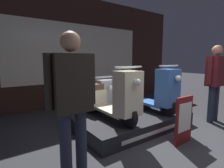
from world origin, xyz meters
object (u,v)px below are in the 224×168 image
at_px(scooter_display_right, 148,92).
at_px(person_left_browsing, 72,96).
at_px(price_sign_board, 184,120).
at_px(scooter_backrow_0, 94,99).
at_px(scooter_backrow_1, 121,95).
at_px(scooter_display_left, 110,98).
at_px(person_right_browsing, 215,77).

bearing_deg(scooter_display_right, person_left_browsing, -157.90).
bearing_deg(price_sign_board, person_left_browsing, 172.55).
height_order(scooter_backrow_0, person_left_browsing, person_left_browsing).
bearing_deg(scooter_backrow_1, price_sign_board, -102.30).
xyz_separation_m(scooter_display_left, scooter_backrow_0, (0.29, 1.14, -0.26)).
xyz_separation_m(scooter_backrow_0, person_right_browsing, (1.88, -1.99, 0.59)).
bearing_deg(scooter_backrow_0, scooter_display_left, -104.44).
distance_m(scooter_display_right, price_sign_board, 1.16).
distance_m(scooter_backrow_1, person_left_browsing, 3.08).
xyz_separation_m(scooter_backrow_1, price_sign_board, (-0.49, -2.23, -0.00)).
bearing_deg(price_sign_board, scooter_backrow_1, 77.70).
distance_m(scooter_display_left, person_right_browsing, 2.36).
height_order(person_left_browsing, price_sign_board, person_left_browsing).
relative_size(scooter_display_right, price_sign_board, 2.05).
bearing_deg(scooter_display_left, scooter_backrow_1, 44.00).
bearing_deg(scooter_backrow_1, scooter_display_left, -136.00).
bearing_deg(person_right_browsing, scooter_display_right, 143.62).
height_order(scooter_display_right, scooter_backrow_1, scooter_display_right).
xyz_separation_m(scooter_display_right, scooter_backrow_1, (0.17, 1.14, -0.26)).
bearing_deg(scooter_backrow_1, person_left_browsing, -138.68).
distance_m(scooter_display_left, price_sign_board, 1.32).
distance_m(scooter_backrow_0, person_left_browsing, 2.49).
bearing_deg(scooter_display_left, person_right_browsing, -21.44).
distance_m(person_left_browsing, price_sign_board, 1.89).
bearing_deg(person_right_browsing, scooter_display_left, 158.56).
relative_size(person_right_browsing, price_sign_board, 2.13).
bearing_deg(person_left_browsing, scooter_backrow_1, 41.32).
relative_size(scooter_display_right, person_left_browsing, 0.97).
distance_m(scooter_display_right, person_right_browsing, 1.48).
height_order(scooter_display_left, price_sign_board, scooter_display_left).
distance_m(scooter_display_left, scooter_backrow_0, 1.21).
bearing_deg(person_left_browsing, price_sign_board, -7.45).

